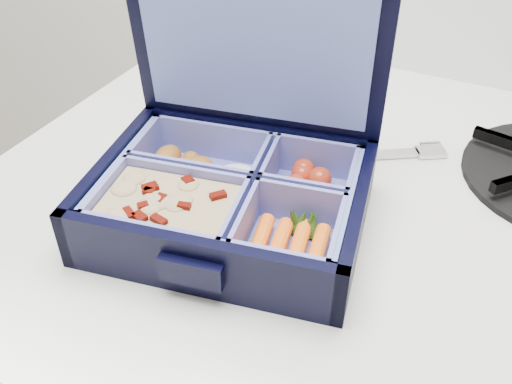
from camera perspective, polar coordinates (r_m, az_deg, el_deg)
The scene contains 3 objects.
bento_box at distance 0.49m, azimuth -2.60°, elevation -0.69°, with size 0.23×0.18×0.05m, color black, non-canonical shape.
burner_grate_rear at distance 0.72m, azimuth -1.80°, elevation 11.40°, with size 0.15×0.15×0.02m, color black.
fork at distance 0.59m, azimuth 9.29°, elevation 3.55°, with size 0.02×0.18×0.01m, color #BCBCBC, non-canonical shape.
Camera 1 is at (-0.06, 1.21, 1.30)m, focal length 40.00 mm.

